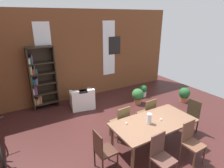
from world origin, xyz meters
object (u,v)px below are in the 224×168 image
dining_chair_near_left (161,155)px  bookshelf_tall (41,79)px  dining_chair_far_right (147,113)px  dining_chair_head_left (103,150)px  potted_plant_window (138,95)px  dining_table (154,124)px  armchair_white (82,100)px  potted_plant_corner (184,94)px  vase_on_table (149,119)px  dining_chair_far_left (121,121)px  potted_plant_by_shelf (143,90)px  bicycle_second (0,146)px  dining_chair_near_right (191,141)px  dining_chair_head_right (191,116)px

dining_chair_near_left → bookshelf_tall: size_ratio=0.43×
dining_chair_far_right → dining_chair_head_left: size_ratio=1.00×
dining_chair_near_left → potted_plant_window: dining_chair_near_left is taller
dining_table → armchair_white: 3.10m
dining_chair_head_left → potted_plant_corner: 4.55m
vase_on_table → dining_chair_head_left: bearing=-179.9°
dining_chair_far_right → dining_chair_far_left: 0.91m
dining_chair_near_left → dining_chair_head_left: same height
potted_plant_by_shelf → bicycle_second: bearing=-167.3°
dining_chair_far_right → bookshelf_tall: 3.78m
dining_chair_near_right → potted_plant_by_shelf: (1.43, 3.39, -0.26)m
dining_chair_far_left → dining_chair_head_right: bearing=-21.8°
dining_chair_near_left → bicycle_second: 3.58m
dining_table → dining_chair_head_left: bearing=-179.9°
dining_chair_far_right → dining_chair_near_left: same height
bicycle_second → potted_plant_corner: size_ratio=3.11×
dining_table → bookshelf_tall: (-1.82, 3.70, 0.40)m
dining_chair_far_right → bicycle_second: 3.79m
dining_chair_far_left → potted_plant_window: size_ratio=1.62×
dining_table → potted_plant_by_shelf: 3.28m
dining_chair_near_right → dining_chair_head_right: (0.93, 0.74, 0.00)m
dining_chair_near_right → bicycle_second: (-3.71, 2.22, -0.16)m
dining_chair_far_right → potted_plant_window: 1.70m
dining_chair_near_right → potted_plant_window: 3.08m
vase_on_table → dining_chair_far_right: vase_on_table is taller
dining_chair_head_right → armchair_white: (-2.02, 3.00, -0.23)m
dining_chair_head_right → potted_plant_window: bearing=92.9°
dining_chair_head_left → potted_plant_by_shelf: 4.22m
armchair_white → potted_plant_by_shelf: size_ratio=1.94×
dining_table → dining_chair_near_left: bearing=-121.9°
potted_plant_by_shelf → potted_plant_window: potted_plant_window is taller
dining_chair_far_right → potted_plant_window: bearing=61.2°
dining_chair_near_right → dining_chair_far_right: 1.48m
dining_chair_near_left → armchair_white: dining_chair_near_left is taller
potted_plant_by_shelf → dining_chair_near_left: bearing=-124.7°
dining_chair_far_left → bicycle_second: size_ratio=0.55×
dining_chair_far_left → dining_table: bearing=-58.6°
dining_table → dining_chair_head_right: bearing=0.2°
dining_chair_near_right → dining_chair_near_left: 0.91m
dining_chair_near_right → vase_on_table: bearing=129.6°
dining_chair_far_right → bookshelf_tall: bearing=127.6°
dining_chair_far_right → armchair_white: dining_chair_far_right is taller
dining_chair_far_left → potted_plant_by_shelf: bearing=39.3°
dining_chair_near_right → dining_chair_near_left: same height
dining_chair_head_left → bookshelf_tall: size_ratio=0.43×
dining_chair_near_right → dining_chair_far_left: same height
dining_chair_near_right → armchair_white: 3.91m
dining_chair_far_right → dining_chair_head_left: same height
dining_chair_far_right → potted_plant_corner: size_ratio=1.71×
vase_on_table → bookshelf_tall: size_ratio=0.11×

